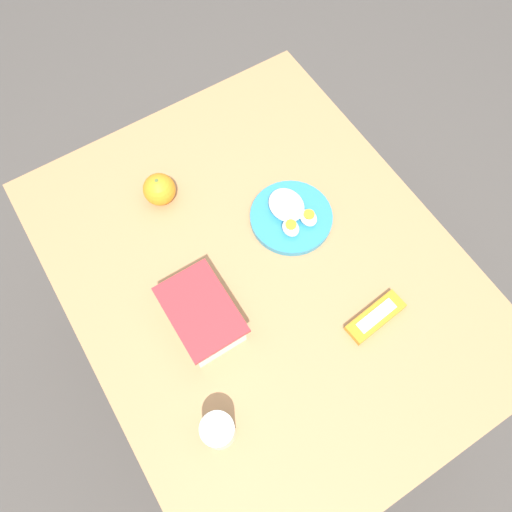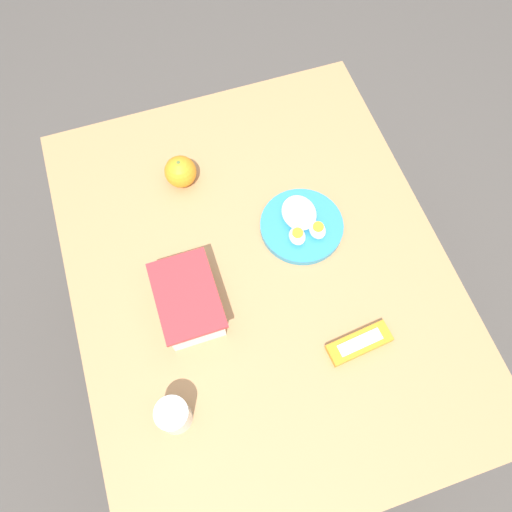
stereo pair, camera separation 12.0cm
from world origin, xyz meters
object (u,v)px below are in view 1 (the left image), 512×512
object	(u,v)px
rice_plate	(291,215)
drinking_glass	(218,431)
orange_fruit	(159,189)
food_container	(202,316)
candy_bar	(376,317)

from	to	relation	value
rice_plate	drinking_glass	distance (m)	0.55
drinking_glass	orange_fruit	bearing A→B (deg)	-16.06
orange_fruit	drinking_glass	distance (m)	0.60
food_container	orange_fruit	world-z (taller)	food_container
rice_plate	drinking_glass	xyz separation A→B (m)	(-0.35, 0.42, 0.02)
rice_plate	candy_bar	size ratio (longest dim) A/B	1.36
rice_plate	food_container	bearing A→B (deg)	110.15
food_container	rice_plate	bearing A→B (deg)	-69.85
orange_fruit	rice_plate	size ratio (longest dim) A/B	0.39
drinking_glass	food_container	bearing A→B (deg)	-22.03
candy_bar	drinking_glass	distance (m)	0.44
candy_bar	orange_fruit	bearing A→B (deg)	25.85
orange_fruit	drinking_glass	world-z (taller)	same
candy_bar	rice_plate	bearing A→B (deg)	3.35
candy_bar	drinking_glass	world-z (taller)	drinking_glass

